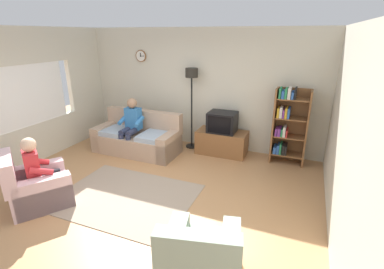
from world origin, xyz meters
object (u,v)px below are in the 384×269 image
object	(u,v)px
bookshelf	(288,124)
armchair_near_window	(37,188)
armchair_near_bookshelf	(201,261)
person_in_left_armchair	(40,168)
person_on_couch	(131,123)
tv	(222,122)
tv_stand	(222,142)
floor_lamp	(192,86)
couch	(138,138)

from	to	relation	value
bookshelf	armchair_near_window	xyz separation A→B (m)	(-3.45, -3.12, -0.54)
armchair_near_bookshelf	person_in_left_armchair	world-z (taller)	person_in_left_armchair
person_on_couch	tv	bearing A→B (deg)	20.64
tv	armchair_near_window	size ratio (longest dim) A/B	0.51
armchair_near_window	person_in_left_armchair	xyz separation A→B (m)	(0.05, 0.07, 0.32)
armchair_near_window	armchair_near_bookshelf	world-z (taller)	same
armchair_near_window	tv_stand	bearing A→B (deg)	55.47
floor_lamp	armchair_near_bookshelf	world-z (taller)	floor_lamp
floor_lamp	tv	bearing A→B (deg)	-9.08
tv	armchair_near_bookshelf	distance (m)	3.60
tv_stand	person_in_left_armchair	xyz separation A→B (m)	(-2.05, -2.98, 0.34)
floor_lamp	armchair_near_window	world-z (taller)	floor_lamp
floor_lamp	bookshelf	bearing A→B (deg)	-0.84
bookshelf	person_on_couch	size ratio (longest dim) A/B	1.28
bookshelf	armchair_near_window	size ratio (longest dim) A/B	1.34
bookshelf	armchair_near_bookshelf	xyz separation A→B (m)	(-0.53, -3.57, -0.54)
couch	floor_lamp	bearing A→B (deg)	34.93
tv	floor_lamp	xyz separation A→B (m)	(-0.77, 0.12, 0.71)
bookshelf	armchair_near_bookshelf	size ratio (longest dim) A/B	1.53
bookshelf	person_in_left_armchair	size ratio (longest dim) A/B	1.41
floor_lamp	person_on_couch	world-z (taller)	floor_lamp
tv	person_in_left_armchair	distance (m)	3.60
person_on_couch	person_in_left_armchair	xyz separation A→B (m)	(-0.17, -2.25, -0.09)
floor_lamp	person_on_couch	size ratio (longest dim) A/B	1.49
bookshelf	person_on_couch	xyz separation A→B (m)	(-3.22, -0.80, -0.13)
person_in_left_armchair	tv_stand	bearing A→B (deg)	55.47
tv	armchair_near_bookshelf	bearing A→B (deg)	-76.83
tv_stand	tv	world-z (taller)	tv
armchair_near_window	armchair_near_bookshelf	xyz separation A→B (m)	(2.91, -0.45, 0.00)
person_on_couch	couch	bearing A→B (deg)	56.15
tv	tv_stand	bearing A→B (deg)	90.00
armchair_near_bookshelf	person_in_left_armchair	bearing A→B (deg)	169.64
armchair_near_window	couch	bearing A→B (deg)	83.06
tv_stand	armchair_near_window	bearing A→B (deg)	-124.53
floor_lamp	armchair_near_bookshelf	bearing A→B (deg)	-66.23
person_in_left_armchair	armchair_near_window	bearing A→B (deg)	-124.54
couch	tv_stand	distance (m)	1.91
tv	bookshelf	distance (m)	1.35
tv_stand	tv	bearing A→B (deg)	-90.00
couch	person_in_left_armchair	size ratio (longest dim) A/B	1.70
couch	bookshelf	size ratio (longest dim) A/B	1.20
tv_stand	person_on_couch	size ratio (longest dim) A/B	0.89
floor_lamp	armchair_near_bookshelf	distance (m)	4.10
tv_stand	armchair_near_window	xyz separation A→B (m)	(-2.10, -3.05, 0.03)
tv_stand	person_on_couch	bearing A→B (deg)	-158.70
armchair_near_bookshelf	floor_lamp	bearing A→B (deg)	113.77
couch	floor_lamp	xyz separation A→B (m)	(1.03, 0.72, 1.14)
tv	floor_lamp	world-z (taller)	floor_lamp
armchair_near_window	person_in_left_armchair	bearing A→B (deg)	55.46
person_on_couch	bookshelf	bearing A→B (deg)	13.93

